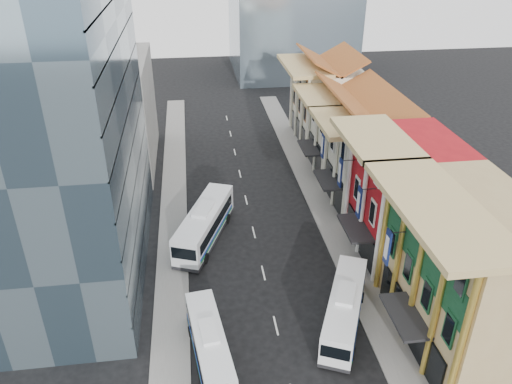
{
  "coord_description": "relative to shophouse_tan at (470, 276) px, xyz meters",
  "views": [
    {
      "loc": [
        -5.67,
        -22.03,
        29.21
      ],
      "look_at": [
        0.04,
        20.52,
        5.68
      ],
      "focal_mm": 35.0,
      "sensor_mm": 36.0,
      "label": 1
    }
  ],
  "objects": [
    {
      "name": "shophouse_cream_mid",
      "position": [
        0.0,
        30.5,
        -1.0
      ],
      "size": [
        8.0,
        9.0,
        10.0
      ],
      "primitive_type": "cube",
      "color": "beige",
      "rests_on": "ground"
    },
    {
      "name": "sidewalk_left",
      "position": [
        -22.5,
        17.0,
        -5.92
      ],
      "size": [
        3.0,
        90.0,
        0.15
      ],
      "primitive_type": "cube",
      "color": "slate",
      "rests_on": "ground"
    },
    {
      "name": "office_tower",
      "position": [
        -31.0,
        14.0,
        9.0
      ],
      "size": [
        12.0,
        26.0,
        30.0
      ],
      "primitive_type": "cube",
      "color": "#445B6C",
      "rests_on": "ground"
    },
    {
      "name": "sidewalk_right",
      "position": [
        -5.5,
        17.0,
        -5.92
      ],
      "size": [
        3.0,
        90.0,
        0.15
      ],
      "primitive_type": "cube",
      "color": "slate",
      "rests_on": "ground"
    },
    {
      "name": "shophouse_cream_near",
      "position": [
        0.0,
        21.5,
        -1.0
      ],
      "size": [
        8.0,
        9.0,
        10.0
      ],
      "primitive_type": "cube",
      "color": "beige",
      "rests_on": "ground"
    },
    {
      "name": "bus_left_near",
      "position": [
        -19.5,
        0.09,
        -4.46
      ],
      "size": [
        3.47,
        9.84,
        3.09
      ],
      "primitive_type": null,
      "rotation": [
        0.0,
        0.0,
        0.13
      ],
      "color": "silver",
      "rests_on": "ground"
    },
    {
      "name": "shophouse_cream_far",
      "position": [
        0.0,
        41.0,
        -0.5
      ],
      "size": [
        8.0,
        12.0,
        11.0
      ],
      "primitive_type": "cube",
      "color": "beige",
      "rests_on": "ground"
    },
    {
      "name": "bus_right",
      "position": [
        -8.5,
        2.47,
        -4.3
      ],
      "size": [
        6.57,
        10.69,
        3.4
      ],
      "primitive_type": null,
      "rotation": [
        0.0,
        0.0,
        -0.42
      ],
      "color": "white",
      "rests_on": "ground"
    },
    {
      "name": "office_block_far",
      "position": [
        -30.0,
        37.0,
        1.0
      ],
      "size": [
        10.0,
        18.0,
        14.0
      ],
      "primitive_type": "cube",
      "color": "gray",
      "rests_on": "ground"
    },
    {
      "name": "shophouse_red",
      "position": [
        0.0,
        12.0,
        0.0
      ],
      "size": [
        8.0,
        10.0,
        12.0
      ],
      "primitive_type": "cube",
      "color": "#A51218",
      "rests_on": "ground"
    },
    {
      "name": "shophouse_tan",
      "position": [
        0.0,
        0.0,
        0.0
      ],
      "size": [
        8.0,
        14.0,
        12.0
      ],
      "primitive_type": "cube",
      "color": "tan",
      "rests_on": "ground"
    },
    {
      "name": "bus_left_far",
      "position": [
        -19.14,
        16.39,
        -4.09
      ],
      "size": [
        6.92,
        12.14,
        3.83
      ],
      "primitive_type": null,
      "rotation": [
        0.0,
        0.0,
        -0.37
      ],
      "color": "silver",
      "rests_on": "ground"
    }
  ]
}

